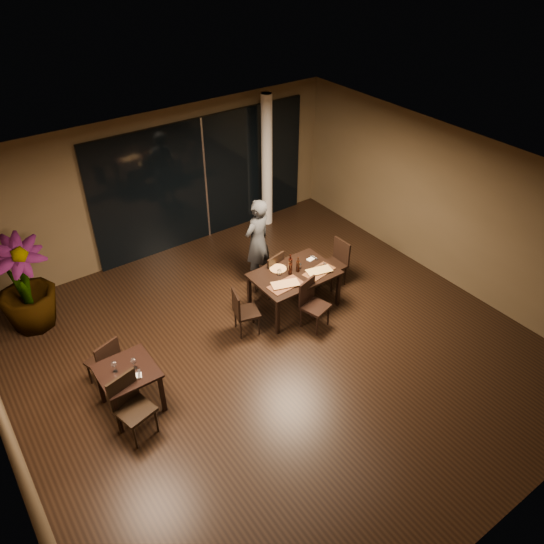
{
  "coord_description": "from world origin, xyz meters",
  "views": [
    {
      "loc": [
        -3.81,
        -5.25,
        6.25
      ],
      "look_at": [
        0.45,
        0.72,
        1.05
      ],
      "focal_mm": 35.0,
      "sensor_mm": 36.0,
      "label": 1
    }
  ],
  "objects_px": {
    "main_table": "(294,277)",
    "side_table": "(128,376)",
    "chair_side_far": "(105,360)",
    "chair_main_left": "(242,310)",
    "diner": "(257,241)",
    "chair_main_right": "(337,260)",
    "chair_main_near": "(312,301)",
    "potted_plant": "(24,285)",
    "bottle_b": "(298,264)",
    "bottle_a": "(290,267)",
    "chair_main_far": "(271,272)",
    "chair_side_near": "(130,403)",
    "bottle_c": "(290,263)"
  },
  "relations": [
    {
      "from": "main_table",
      "to": "side_table",
      "type": "height_order",
      "value": "same"
    },
    {
      "from": "side_table",
      "to": "chair_side_far",
      "type": "xyz_separation_m",
      "value": [
        -0.12,
        0.62,
        -0.12
      ]
    },
    {
      "from": "chair_main_left",
      "to": "diner",
      "type": "xyz_separation_m",
      "value": [
        1.11,
        1.16,
        0.39
      ]
    },
    {
      "from": "side_table",
      "to": "chair_main_right",
      "type": "distance_m",
      "value": 4.57
    },
    {
      "from": "chair_main_near",
      "to": "chair_main_right",
      "type": "height_order",
      "value": "chair_main_right"
    },
    {
      "from": "chair_side_far",
      "to": "potted_plant",
      "type": "height_order",
      "value": "potted_plant"
    },
    {
      "from": "chair_main_near",
      "to": "bottle_b",
      "type": "xyz_separation_m",
      "value": [
        0.15,
        0.59,
        0.39
      ]
    },
    {
      "from": "main_table",
      "to": "bottle_a",
      "type": "xyz_separation_m",
      "value": [
        -0.08,
        0.03,
        0.22
      ]
    },
    {
      "from": "main_table",
      "to": "potted_plant",
      "type": "distance_m",
      "value": 4.65
    },
    {
      "from": "side_table",
      "to": "chair_main_left",
      "type": "height_order",
      "value": "chair_main_left"
    },
    {
      "from": "side_table",
      "to": "bottle_a",
      "type": "relative_size",
      "value": 2.68
    },
    {
      "from": "bottle_a",
      "to": "bottle_b",
      "type": "distance_m",
      "value": 0.16
    },
    {
      "from": "side_table",
      "to": "chair_main_left",
      "type": "relative_size",
      "value": 0.92
    },
    {
      "from": "chair_main_right",
      "to": "bottle_a",
      "type": "height_order",
      "value": "bottle_a"
    },
    {
      "from": "chair_main_far",
      "to": "chair_side_near",
      "type": "bearing_deg",
      "value": 10.44
    },
    {
      "from": "chair_main_near",
      "to": "chair_main_left",
      "type": "xyz_separation_m",
      "value": [
        -1.09,
        0.53,
        -0.03
      ]
    },
    {
      "from": "chair_main_far",
      "to": "bottle_c",
      "type": "bearing_deg",
      "value": 92.41
    },
    {
      "from": "chair_main_right",
      "to": "bottle_c",
      "type": "bearing_deg",
      "value": -90.87
    },
    {
      "from": "bottle_a",
      "to": "main_table",
      "type": "bearing_deg",
      "value": -18.83
    },
    {
      "from": "chair_main_near",
      "to": "diner",
      "type": "xyz_separation_m",
      "value": [
        0.01,
        1.68,
        0.37
      ]
    },
    {
      "from": "side_table",
      "to": "chair_main_left",
      "type": "distance_m",
      "value": 2.29
    },
    {
      "from": "side_table",
      "to": "bottle_c",
      "type": "height_order",
      "value": "bottle_c"
    },
    {
      "from": "chair_main_right",
      "to": "diner",
      "type": "height_order",
      "value": "diner"
    },
    {
      "from": "side_table",
      "to": "bottle_a",
      "type": "xyz_separation_m",
      "value": [
        3.32,
        0.53,
        0.28
      ]
    },
    {
      "from": "potted_plant",
      "to": "bottle_b",
      "type": "height_order",
      "value": "potted_plant"
    },
    {
      "from": "chair_side_far",
      "to": "bottle_c",
      "type": "bearing_deg",
      "value": 162.33
    },
    {
      "from": "chair_side_far",
      "to": "bottle_c",
      "type": "height_order",
      "value": "bottle_c"
    },
    {
      "from": "chair_main_near",
      "to": "main_table",
      "type": "bearing_deg",
      "value": 68.13
    },
    {
      "from": "main_table",
      "to": "chair_side_far",
      "type": "distance_m",
      "value": 3.52
    },
    {
      "from": "chair_main_right",
      "to": "chair_side_near",
      "type": "height_order",
      "value": "chair_side_near"
    },
    {
      "from": "chair_main_near",
      "to": "chair_main_left",
      "type": "height_order",
      "value": "chair_main_near"
    },
    {
      "from": "side_table",
      "to": "chair_main_far",
      "type": "relative_size",
      "value": 0.86
    },
    {
      "from": "main_table",
      "to": "side_table",
      "type": "bearing_deg",
      "value": -171.63
    },
    {
      "from": "main_table",
      "to": "chair_main_right",
      "type": "distance_m",
      "value": 1.14
    },
    {
      "from": "diner",
      "to": "bottle_a",
      "type": "bearing_deg",
      "value": 73.06
    },
    {
      "from": "diner",
      "to": "main_table",
      "type": "bearing_deg",
      "value": 77.3
    },
    {
      "from": "side_table",
      "to": "diner",
      "type": "distance_m",
      "value": 3.72
    },
    {
      "from": "bottle_a",
      "to": "bottle_b",
      "type": "xyz_separation_m",
      "value": [
        0.16,
        -0.01,
        0.0
      ]
    },
    {
      "from": "chair_main_near",
      "to": "chair_side_far",
      "type": "bearing_deg",
      "value": 152.98
    },
    {
      "from": "side_table",
      "to": "diner",
      "type": "height_order",
      "value": "diner"
    },
    {
      "from": "bottle_c",
      "to": "potted_plant",
      "type": "bearing_deg",
      "value": 152.17
    },
    {
      "from": "main_table",
      "to": "chair_main_near",
      "type": "xyz_separation_m",
      "value": [
        -0.07,
        -0.58,
        -0.16
      ]
    },
    {
      "from": "chair_main_far",
      "to": "bottle_a",
      "type": "bearing_deg",
      "value": 82.05
    },
    {
      "from": "bottle_c",
      "to": "chair_main_right",
      "type": "bearing_deg",
      "value": -0.13
    },
    {
      "from": "chair_main_right",
      "to": "bottle_b",
      "type": "height_order",
      "value": "bottle_b"
    },
    {
      "from": "chair_main_left",
      "to": "bottle_b",
      "type": "distance_m",
      "value": 1.31
    },
    {
      "from": "side_table",
      "to": "chair_main_far",
      "type": "distance_m",
      "value": 3.44
    },
    {
      "from": "potted_plant",
      "to": "bottle_c",
      "type": "distance_m",
      "value": 4.58
    },
    {
      "from": "chair_side_far",
      "to": "chair_main_near",
      "type": "bearing_deg",
      "value": 150.86
    },
    {
      "from": "side_table",
      "to": "bottle_a",
      "type": "height_order",
      "value": "bottle_a"
    }
  ]
}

